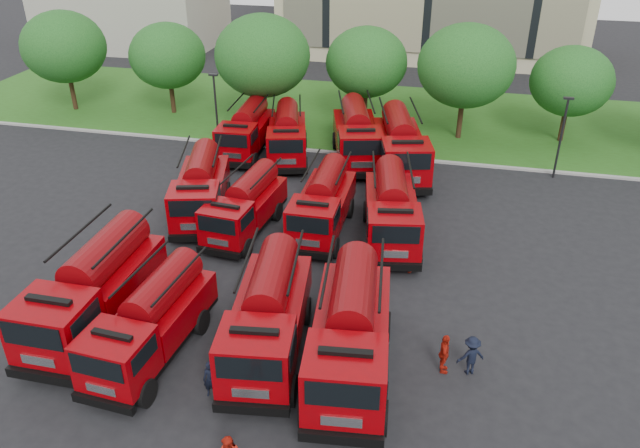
% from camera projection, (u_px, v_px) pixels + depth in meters
% --- Properties ---
extents(ground, '(140.00, 140.00, 0.00)m').
position_uv_depth(ground, '(295.00, 317.00, 26.39)').
color(ground, black).
rests_on(ground, ground).
extents(lawn, '(70.00, 16.00, 0.12)m').
position_uv_depth(lawn, '(381.00, 116.00, 48.50)').
color(lawn, '#234D14').
rests_on(lawn, ground).
extents(curb, '(70.00, 0.30, 0.14)m').
position_uv_depth(curb, '(364.00, 155.00, 41.60)').
color(curb, gray).
rests_on(curb, ground).
extents(tree_0, '(6.30, 6.30, 7.70)m').
position_uv_depth(tree_0, '(64.00, 47.00, 47.40)').
color(tree_0, '#382314').
rests_on(tree_0, ground).
extents(tree_1, '(5.71, 5.71, 6.98)m').
position_uv_depth(tree_1, '(167.00, 56.00, 46.91)').
color(tree_1, '#382314').
rests_on(tree_1, ground).
extents(tree_2, '(6.72, 6.72, 8.22)m').
position_uv_depth(tree_2, '(262.00, 56.00, 43.67)').
color(tree_2, '#382314').
rests_on(tree_2, ground).
extents(tree_3, '(5.88, 5.88, 7.19)m').
position_uv_depth(tree_3, '(366.00, 62.00, 44.75)').
color(tree_3, '#382314').
rests_on(tree_3, ground).
extents(tree_4, '(6.55, 6.55, 8.01)m').
position_uv_depth(tree_4, '(466.00, 66.00, 41.83)').
color(tree_4, '#382314').
rests_on(tree_4, ground).
extents(tree_5, '(5.46, 5.46, 6.68)m').
position_uv_depth(tree_5, '(572.00, 81.00, 41.73)').
color(tree_5, '#382314').
rests_on(tree_5, ground).
extents(lamp_post_0, '(0.60, 0.25, 5.11)m').
position_uv_depth(lamp_post_0, '(216.00, 107.00, 41.60)').
color(lamp_post_0, black).
rests_on(lamp_post_0, ground).
extents(lamp_post_1, '(0.60, 0.25, 5.11)m').
position_uv_depth(lamp_post_1, '(562.00, 133.00, 37.27)').
color(lamp_post_1, black).
rests_on(lamp_post_1, ground).
extents(fire_truck_0, '(2.92, 7.90, 3.59)m').
position_uv_depth(fire_truck_0, '(94.00, 289.00, 25.05)').
color(fire_truck_0, black).
rests_on(fire_truck_0, ground).
extents(fire_truck_1, '(2.91, 6.97, 3.10)m').
position_uv_depth(fire_truck_1, '(151.00, 322.00, 23.59)').
color(fire_truck_1, black).
rests_on(fire_truck_1, ground).
extents(fire_truck_2, '(3.57, 7.79, 3.42)m').
position_uv_depth(fire_truck_2, '(268.00, 315.00, 23.68)').
color(fire_truck_2, black).
rests_on(fire_truck_2, ground).
extents(fire_truck_3, '(3.59, 8.14, 3.59)m').
position_uv_depth(fire_truck_3, '(351.00, 332.00, 22.66)').
color(fire_truck_3, black).
rests_on(fire_truck_3, ground).
extents(fire_truck_4, '(4.28, 7.58, 3.27)m').
position_uv_depth(fire_truck_4, '(201.00, 188.00, 33.56)').
color(fire_truck_4, black).
rests_on(fire_truck_4, ground).
extents(fire_truck_5, '(2.87, 6.70, 2.96)m').
position_uv_depth(fire_truck_5, '(245.00, 206.00, 32.07)').
color(fire_truck_5, black).
rests_on(fire_truck_5, ground).
extents(fire_truck_6, '(2.61, 6.94, 3.14)m').
position_uv_depth(fire_truck_6, '(323.00, 203.00, 32.11)').
color(fire_truck_6, black).
rests_on(fire_truck_6, ground).
extents(fire_truck_7, '(3.74, 7.62, 3.32)m').
position_uv_depth(fire_truck_7, '(392.00, 210.00, 31.31)').
color(fire_truck_7, black).
rests_on(fire_truck_7, ground).
extents(fire_truck_8, '(2.86, 7.06, 3.16)m').
position_uv_depth(fire_truck_8, '(246.00, 130.00, 41.39)').
color(fire_truck_8, black).
rests_on(fire_truck_8, ground).
extents(fire_truck_9, '(4.10, 7.37, 3.18)m').
position_uv_depth(fire_truck_9, '(287.00, 135.00, 40.60)').
color(fire_truck_9, black).
rests_on(fire_truck_9, ground).
extents(fire_truck_10, '(4.54, 8.13, 3.51)m').
position_uv_depth(fire_truck_10, '(357.00, 135.00, 40.17)').
color(fire_truck_10, black).
rests_on(fire_truck_10, ground).
extents(fire_truck_11, '(4.57, 8.43, 3.65)m').
position_uv_depth(fire_truck_11, '(400.00, 146.00, 38.29)').
color(fire_truck_11, black).
rests_on(fire_truck_11, ground).
extents(firefighter_0, '(0.60, 0.49, 1.48)m').
position_uv_depth(firefighter_0, '(212.00, 395.00, 22.40)').
color(firefighter_0, black).
rests_on(firefighter_0, ground).
extents(firefighter_2, '(0.63, 1.02, 1.67)m').
position_uv_depth(firefighter_2, '(442.00, 371.00, 23.48)').
color(firefighter_2, '#A1180C').
rests_on(firefighter_2, ground).
extents(firefighter_3, '(1.19, 0.94, 1.63)m').
position_uv_depth(firefighter_3, '(469.00, 372.00, 23.42)').
color(firefighter_3, black).
rests_on(firefighter_3, ground).
extents(firefighter_4, '(0.84, 0.88, 1.51)m').
position_uv_depth(firefighter_4, '(106.00, 289.00, 28.14)').
color(firefighter_4, black).
rests_on(firefighter_4, ground).
extents(firefighter_5, '(1.55, 1.00, 1.54)m').
position_uv_depth(firefighter_5, '(406.00, 271.00, 29.47)').
color(firefighter_5, '#A1180C').
rests_on(firefighter_5, ground).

